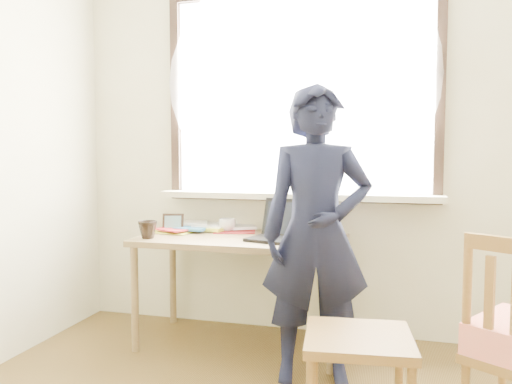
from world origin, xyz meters
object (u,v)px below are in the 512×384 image
(desk, at_px, (242,248))
(laptop, at_px, (283,231))
(person, at_px, (316,234))
(mug_white, at_px, (227,225))
(work_chair, at_px, (358,351))
(mug_dark, at_px, (148,230))

(desk, relative_size, laptop, 3.05)
(laptop, bearing_deg, desk, 173.48)
(person, bearing_deg, mug_white, 128.96)
(person, bearing_deg, work_chair, -75.16)
(desk, distance_m, work_chair, 1.19)
(laptop, distance_m, person, 0.42)
(mug_white, relative_size, mug_dark, 0.96)
(desk, distance_m, laptop, 0.30)
(laptop, height_order, mug_white, laptop)
(mug_white, distance_m, person, 0.89)
(desk, height_order, laptop, laptop)
(laptop, bearing_deg, mug_dark, -168.77)
(laptop, xyz_separation_m, work_chair, (0.50, -0.85, -0.36))
(laptop, xyz_separation_m, mug_dark, (-0.82, -0.16, -0.00))
(mug_white, bearing_deg, work_chair, -48.96)
(desk, relative_size, person, 0.82)
(laptop, distance_m, mug_white, 0.49)
(desk, relative_size, mug_dark, 11.03)
(desk, xyz_separation_m, mug_white, (-0.16, 0.20, 0.11))
(mug_white, height_order, work_chair, mug_white)
(mug_white, bearing_deg, person, -39.53)
(laptop, relative_size, person, 0.27)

